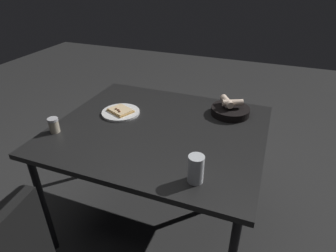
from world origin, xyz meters
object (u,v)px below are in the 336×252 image
object	(u,v)px
bread_basket	(230,110)
beer_glass	(196,171)
dining_table	(159,136)
pizza_plate	(121,112)
pepper_shaker	(54,126)

from	to	relation	value
bread_basket	beer_glass	size ratio (longest dim) A/B	1.83
dining_table	beer_glass	distance (m)	0.51
pizza_plate	beer_glass	bearing A→B (deg)	54.24
pizza_plate	pepper_shaker	distance (m)	0.41
dining_table	pepper_shaker	world-z (taller)	pepper_shaker
pizza_plate	bread_basket	xyz separation A→B (m)	(-0.24, 0.65, 0.02)
dining_table	pepper_shaker	xyz separation A→B (m)	(0.25, -0.53, 0.09)
dining_table	pizza_plate	bearing A→B (deg)	-104.94
dining_table	pepper_shaker	distance (m)	0.59
bread_basket	beer_glass	xyz separation A→B (m)	(0.68, -0.03, 0.03)
dining_table	bread_basket	world-z (taller)	bread_basket
dining_table	pizza_plate	size ratio (longest dim) A/B	5.01
bread_basket	pepper_shaker	world-z (taller)	bread_basket
bread_basket	beer_glass	world-z (taller)	beer_glass
bread_basket	beer_glass	bearing A→B (deg)	-2.20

